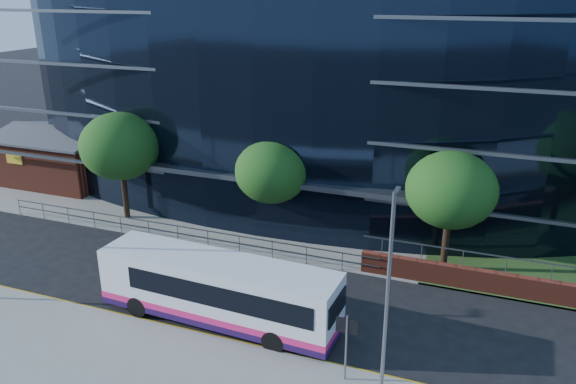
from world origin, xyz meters
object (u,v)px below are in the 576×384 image
at_px(tree_far_c, 451,190).
at_px(streetlight_east, 388,295).
at_px(city_bus, 220,290).
at_px(street_sign, 347,334).
at_px(tree_far_a, 120,146).
at_px(tree_far_b, 272,172).
at_px(brick_pavilion, 62,157).

distance_m(tree_far_c, streetlight_east, 11.22).
bearing_deg(city_bus, street_sign, -15.47).
bearing_deg(city_bus, tree_far_a, 145.16).
distance_m(street_sign, tree_far_b, 13.54).
xyz_separation_m(tree_far_c, streetlight_east, (-1.00, -11.17, -0.10)).
relative_size(brick_pavilion, streetlight_east, 1.08).
xyz_separation_m(tree_far_a, tree_far_b, (10.00, 0.50, -0.65)).
distance_m(tree_far_c, city_bus, 12.62).
height_order(tree_far_a, tree_far_b, tree_far_a).
bearing_deg(city_bus, brick_pavilion, 149.66).
height_order(brick_pavilion, tree_far_a, tree_far_a).
height_order(tree_far_a, city_bus, tree_far_a).
relative_size(tree_far_a, streetlight_east, 0.87).
bearing_deg(tree_far_b, brick_pavilion, 168.12).
bearing_deg(streetlight_east, street_sign, 158.64).
xyz_separation_m(tree_far_a, city_bus, (11.20, -8.54, -3.27)).
xyz_separation_m(street_sign, tree_far_a, (-17.50, 10.59, 2.71)).
bearing_deg(street_sign, tree_far_b, 124.08).
distance_m(brick_pavilion, tree_far_c, 29.46).
bearing_deg(street_sign, tree_far_a, 148.83).
bearing_deg(brick_pavilion, tree_far_a, -26.55).
relative_size(tree_far_b, tree_far_c, 0.93).
height_order(tree_far_c, streetlight_east, streetlight_east).
relative_size(street_sign, city_bus, 0.25).
bearing_deg(tree_far_c, tree_far_b, 177.14).
xyz_separation_m(tree_far_b, streetlight_east, (9.00, -11.67, 0.23)).
xyz_separation_m(street_sign, city_bus, (-6.30, 2.05, -0.56)).
distance_m(street_sign, city_bus, 6.65).
distance_m(brick_pavilion, streetlight_east, 32.19).
bearing_deg(streetlight_east, brick_pavilion, 150.76).
height_order(streetlight_east, city_bus, streetlight_east).
distance_m(tree_far_b, tree_far_c, 10.02).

